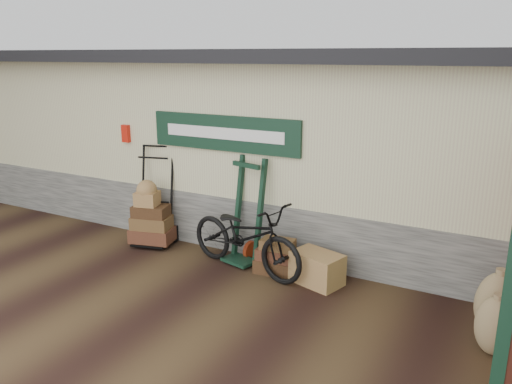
% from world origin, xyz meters
% --- Properties ---
extents(ground, '(80.00, 80.00, 0.00)m').
position_xyz_m(ground, '(0.00, 0.00, 0.00)').
color(ground, black).
rests_on(ground, ground).
extents(station_building, '(14.40, 4.10, 3.20)m').
position_xyz_m(station_building, '(-0.01, 2.74, 1.61)').
color(station_building, '#4C4C47').
rests_on(station_building, ground).
extents(porter_trolley, '(0.97, 0.82, 1.69)m').
position_xyz_m(porter_trolley, '(-1.56, 0.77, 0.84)').
color(porter_trolley, black).
rests_on(porter_trolley, ground).
extents(green_barrow, '(0.69, 0.63, 1.63)m').
position_xyz_m(green_barrow, '(0.20, 0.78, 0.82)').
color(green_barrow, black).
rests_on(green_barrow, ground).
extents(suitcase_stack, '(0.62, 0.42, 0.53)m').
position_xyz_m(suitcase_stack, '(0.80, 0.60, 0.26)').
color(suitcase_stack, '#392212').
rests_on(suitcase_stack, ground).
extents(wicker_hamper, '(0.79, 0.63, 0.45)m').
position_xyz_m(wicker_hamper, '(1.46, 0.55, 0.22)').
color(wicker_hamper, '#965F3C').
rests_on(wicker_hamper, ground).
extents(bicycle, '(1.15, 2.18, 1.21)m').
position_xyz_m(bicycle, '(0.36, 0.46, 0.60)').
color(bicycle, black).
rests_on(bicycle, ground).
extents(burlap_sack_left, '(0.60, 0.56, 0.78)m').
position_xyz_m(burlap_sack_left, '(3.76, 0.23, 0.39)').
color(burlap_sack_left, olive).
rests_on(burlap_sack_left, ground).
extents(burlap_sack_right, '(0.51, 0.48, 0.66)m').
position_xyz_m(burlap_sack_right, '(3.77, -0.18, 0.33)').
color(burlap_sack_right, olive).
rests_on(burlap_sack_right, ground).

